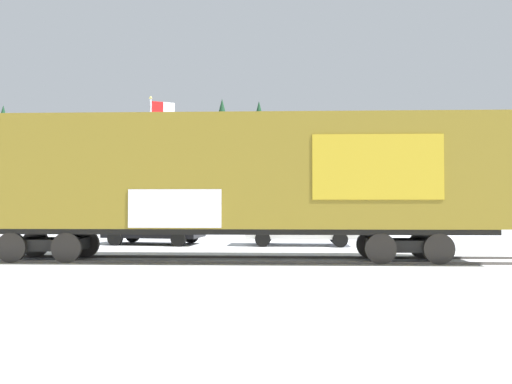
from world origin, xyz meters
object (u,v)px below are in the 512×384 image
at_px(freight_car, 225,176).
at_px(flagpole, 155,147).
at_px(parked_car_black, 153,225).
at_px(parked_car_white, 301,225).

xyz_separation_m(freight_car, flagpole, (-4.81, 12.44, 2.45)).
relative_size(parked_car_black, parked_car_white, 0.92).
bearing_deg(parked_car_white, parked_car_black, 174.62).
height_order(flagpole, parked_car_white, flagpole).
bearing_deg(flagpole, parked_car_white, -42.11).
distance_m(flagpole, parked_car_white, 11.33).
bearing_deg(freight_car, parked_car_black, 120.34).
xyz_separation_m(flagpole, parked_car_black, (1.29, -6.43, -4.28)).
relative_size(flagpole, parked_car_white, 1.68).
bearing_deg(parked_car_white, flagpole, 137.89).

